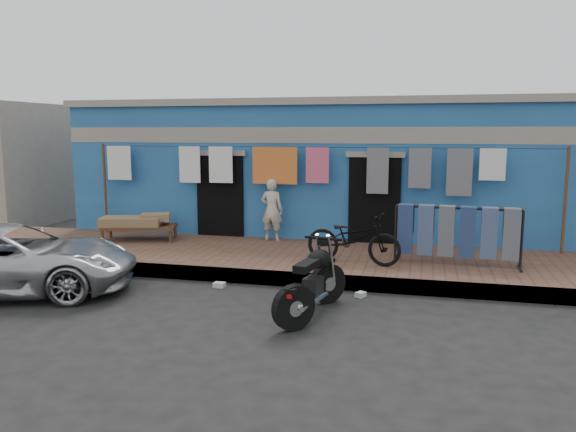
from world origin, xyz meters
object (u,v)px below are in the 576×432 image
object	(u,v)px
seated_person	(272,210)
motorcycle	(312,279)
car	(8,258)
jeans_rack	(457,235)
bicycle	(353,233)
charpoy	(140,228)

from	to	relation	value
seated_person	motorcycle	distance (m)	4.44
car	motorcycle	xyz separation A→B (m)	(5.05, 0.06, -0.05)
jeans_rack	bicycle	bearing A→B (deg)	-169.01
car	jeans_rack	world-z (taller)	jeans_rack
car	charpoy	bearing A→B (deg)	-27.89
car	charpoy	world-z (taller)	car
bicycle	motorcycle	bearing A→B (deg)	-176.75
car	bicycle	xyz separation A→B (m)	(5.35, 2.39, 0.23)
car	jeans_rack	distance (m)	7.68
jeans_rack	seated_person	bearing A→B (deg)	160.07
motorcycle	jeans_rack	distance (m)	3.43
seated_person	charpoy	distance (m)	2.95
jeans_rack	car	bearing A→B (deg)	-159.03
motorcycle	car	bearing A→B (deg)	-169.18
bicycle	jeans_rack	bearing A→B (deg)	-68.42
seated_person	jeans_rack	bearing A→B (deg)	163.05
seated_person	car	bearing A→B (deg)	54.09
motorcycle	bicycle	bearing A→B (deg)	92.84
bicycle	car	bearing A→B (deg)	124.70
seated_person	bicycle	size ratio (longest dim) A/B	0.78
seated_person	charpoy	xyz separation A→B (m)	(-2.85, -0.66, -0.40)
charpoy	jeans_rack	xyz separation A→B (m)	(6.68, -0.73, 0.27)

